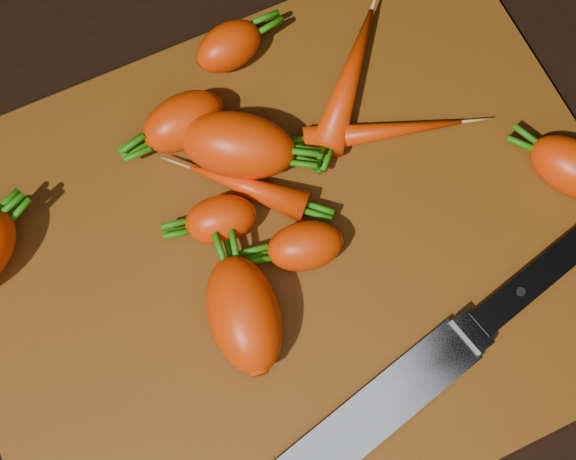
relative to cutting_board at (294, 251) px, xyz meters
name	(u,v)px	position (x,y,z in m)	size (l,w,h in m)	color
ground	(293,255)	(0.00, 0.00, -0.01)	(2.00, 2.00, 0.01)	black
cutting_board	(294,251)	(0.00, 0.00, 0.00)	(0.50, 0.40, 0.01)	brown
carrot_1	(221,219)	(-0.04, 0.04, 0.02)	(0.05, 0.04, 0.04)	#E03000
carrot_2	(238,145)	(-0.01, 0.08, 0.03)	(0.09, 0.05, 0.05)	#E03000
carrot_3	(244,315)	(-0.06, -0.04, 0.03)	(0.09, 0.05, 0.05)	#E03000
carrot_4	(183,121)	(-0.04, 0.12, 0.03)	(0.07, 0.04, 0.04)	#E03000
carrot_5	(229,46)	(0.02, 0.17, 0.02)	(0.06, 0.04, 0.04)	#E03000
carrot_6	(573,168)	(0.22, -0.04, 0.03)	(0.07, 0.04, 0.04)	#E03000
carrot_7	(349,78)	(0.10, 0.11, 0.02)	(0.13, 0.03, 0.03)	#E03000
carrot_8	(383,131)	(0.10, 0.05, 0.02)	(0.12, 0.02, 0.02)	#E03000
carrot_9	(248,187)	(-0.01, 0.06, 0.02)	(0.09, 0.02, 0.02)	#E03000
carrot_10	(305,246)	(0.01, -0.01, 0.02)	(0.06, 0.04, 0.04)	#E03000
knife	(380,408)	(0.00, -0.13, 0.01)	(0.33, 0.10, 0.02)	gray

